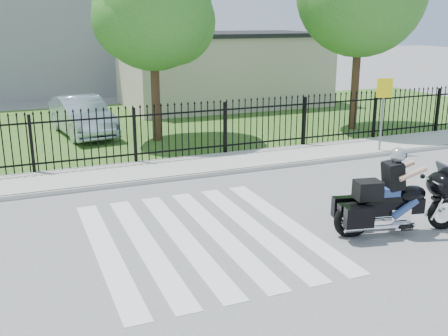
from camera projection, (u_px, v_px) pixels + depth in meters
name	position (u px, v px, depth m)	size (l,w,h in m)	color
ground	(202.00, 237.00, 11.02)	(120.00, 120.00, 0.00)	slate
crosswalk	(202.00, 236.00, 11.01)	(5.00, 5.50, 0.01)	silver
sidewalk	(144.00, 172.00, 15.44)	(40.00, 2.00, 0.12)	#ADAAA3
curb	(153.00, 181.00, 14.55)	(40.00, 0.12, 0.12)	#ADAAA3
grass_strip	(103.00, 128.00, 21.68)	(40.00, 12.00, 0.02)	#2B551D
iron_fence	(135.00, 137.00, 16.10)	(26.00, 0.04, 1.80)	black
tree_mid	(153.00, 11.00, 18.27)	(4.20, 4.20, 6.78)	#382316
building_low	(223.00, 71.00, 27.31)	(10.00, 6.00, 3.50)	#B8AC99
building_low_roof	(223.00, 34.00, 26.79)	(10.20, 6.20, 0.20)	black
motorcycle_rider	(397.00, 198.00, 11.01)	(2.87, 1.32, 1.92)	black
parked_car	(82.00, 116.00, 20.24)	(1.57, 4.50, 1.48)	#96A7BD
traffic_sign	(384.00, 99.00, 17.24)	(0.51, 0.21, 2.41)	slate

